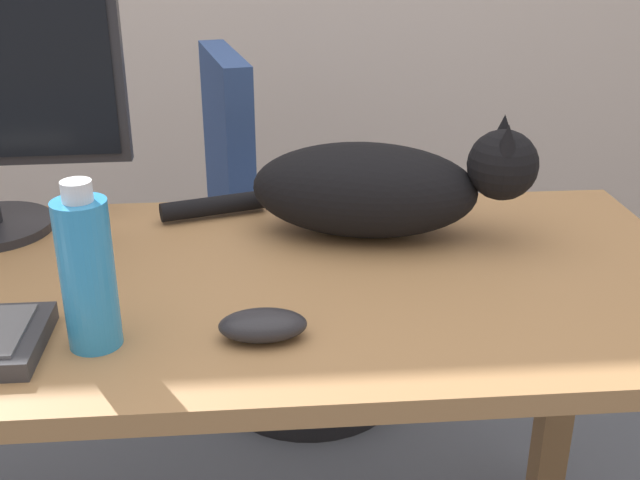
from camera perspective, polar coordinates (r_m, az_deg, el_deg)
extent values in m
cube|color=#9E7247|center=(1.14, -7.68, -3.49)|extent=(1.43, 0.64, 0.03)
cube|color=olive|center=(1.65, 17.18, -9.28)|extent=(0.06, 0.06, 0.67)
cylinder|color=black|center=(2.12, -0.78, -10.18)|extent=(0.48, 0.48, 0.04)
cylinder|color=black|center=(2.02, -0.81, -5.49)|extent=(0.06, 0.06, 0.44)
cylinder|color=navy|center=(1.91, -0.85, 1.04)|extent=(0.44, 0.44, 0.06)
cube|color=navy|center=(1.80, -6.69, 7.18)|extent=(0.13, 0.36, 0.40)
ellipsoid|color=black|center=(1.25, 3.25, 3.69)|extent=(0.39, 0.25, 0.15)
sphere|color=black|center=(1.24, 13.23, 5.37)|extent=(0.11, 0.11, 0.11)
cone|color=black|center=(1.25, 13.31, 7.95)|extent=(0.04, 0.04, 0.04)
cone|color=black|center=(1.19, 13.58, 7.18)|extent=(0.04, 0.04, 0.04)
cylinder|color=black|center=(1.34, -7.81, 2.49)|extent=(0.18, 0.08, 0.03)
ellipsoid|color=#232328|center=(0.97, -4.21, -6.23)|extent=(0.11, 0.06, 0.04)
cylinder|color=#2D8CD1|center=(0.96, -16.63, -2.49)|extent=(0.06, 0.06, 0.19)
cylinder|color=silver|center=(0.92, -17.38, 3.43)|extent=(0.04, 0.04, 0.02)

